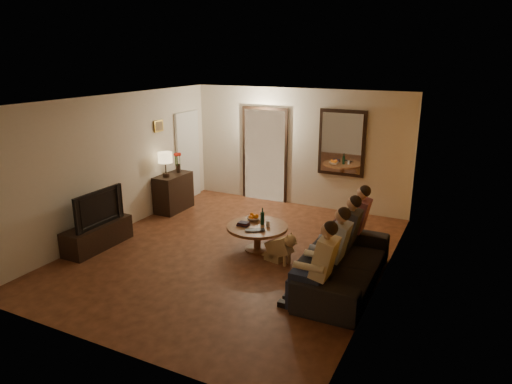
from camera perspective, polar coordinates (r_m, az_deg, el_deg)
The scene contains 33 objects.
floor at distance 7.98m, azimuth -2.91°, elevation -7.52°, with size 5.00×6.00×0.01m, color #462212.
ceiling at distance 7.30m, azimuth -3.22°, elevation 11.41°, with size 5.00×6.00×0.01m, color white.
back_wall at distance 10.18m, azimuth 5.26°, elevation 5.51°, with size 5.00×0.02×2.60m, color beige.
front_wall at distance 5.27m, azimuth -19.30°, elevation -6.30°, with size 5.00×0.02×2.60m, color beige.
left_wall at distance 8.99m, azimuth -17.12°, elevation 3.32°, with size 0.02×6.00×2.60m, color beige.
right_wall at distance 6.72m, azimuth 15.89°, elevation -1.03°, with size 0.02×6.00×2.60m, color beige.
orange_accent at distance 6.72m, azimuth 15.81°, elevation -1.02°, with size 0.01×6.00×2.60m, color orange.
kitchen_doorway at distance 10.52m, azimuth 1.11°, elevation 4.56°, with size 1.00×0.06×2.10m, color #FFE0A5.
door_trim at distance 10.52m, azimuth 1.08°, elevation 4.55°, with size 1.12×0.04×2.22m, color black.
fridge_glimpse at distance 10.46m, azimuth 2.35°, elevation 3.63°, with size 0.45×0.03×1.70m, color silver.
mirror_frame at distance 9.80m, azimuth 10.68°, elevation 6.04°, with size 1.00×0.05×1.40m, color black.
mirror_glass at distance 9.77m, azimuth 10.64°, elevation 6.01°, with size 0.86×0.02×1.26m, color white.
white_door at distance 10.77m, azimuth -8.50°, elevation 4.50°, with size 0.06×0.85×2.04m, color white.
framed_art at distance 9.84m, azimuth -12.08°, elevation 8.07°, with size 0.03×0.28×0.24m, color #B28C33.
art_canvas at distance 9.83m, azimuth -12.01°, elevation 8.07°, with size 0.01×0.22×0.18m, color brown.
dresser at distance 10.09m, azimuth -10.28°, elevation -0.05°, with size 0.45×0.91×0.80m, color black.
table_lamp at distance 9.75m, azimuth -11.25°, elevation 3.40°, with size 0.30×0.30×0.54m, color beige, non-canonical shape.
flower_vase at distance 10.10m, azimuth -9.73°, elevation 3.65°, with size 0.14×0.14×0.44m, color red, non-canonical shape.
tv_stand at distance 8.56m, azimuth -19.17°, elevation -5.16°, with size 0.45×1.31×0.44m, color black.
tv at distance 8.38m, azimuth -19.52°, elevation -1.80°, with size 0.14×1.08×0.62m, color black.
sofa at distance 6.92m, azimuth 11.06°, elevation -8.75°, with size 0.90×2.30×0.67m, color black.
person_a at distance 6.05m, azimuth 7.94°, elevation -9.72°, with size 0.60×0.40×1.20m, color tan, non-canonical shape.
person_b at distance 6.57m, azimuth 9.63°, elevation -7.57°, with size 0.60×0.40×1.20m, color tan, non-canonical shape.
person_c at distance 7.10m, azimuth 11.06°, elevation -5.73°, with size 0.60×0.40×1.20m, color tan, non-canonical shape.
person_d at distance 7.64m, azimuth 12.28°, elevation -4.15°, with size 0.60×0.40×1.20m, color tan, non-canonical shape.
dog at distance 7.51m, azimuth 2.91°, elevation -6.79°, with size 0.56×0.24×0.56m, color tan, non-canonical shape.
coffee_table at distance 7.98m, azimuth 0.16°, elevation -5.74°, with size 1.06×1.06×0.45m, color brown.
bowl at distance 8.14m, azimuth -0.29°, elevation -3.32°, with size 0.26×0.26×0.06m, color white.
oranges at distance 8.12m, azimuth -0.29°, elevation -2.87°, with size 0.20×0.20×0.08m, color orange, non-canonical shape.
wine_bottle at distance 7.90m, azimuth 0.81°, elevation -3.00°, with size 0.07×0.07×0.31m, color black, non-canonical shape.
wine_glass at distance 7.84m, azimuth 1.51°, elevation -3.98°, with size 0.06×0.06×0.10m, color silver.
book_stack at distance 7.89m, azimuth -1.59°, elevation -3.97°, with size 0.20×0.15×0.07m, color black, non-canonical shape.
laptop at distance 7.61m, azimuth -0.09°, elevation -4.94°, with size 0.33×0.21×0.03m, color black.
Camera 1 is at (3.58, -6.33, 3.29)m, focal length 32.00 mm.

